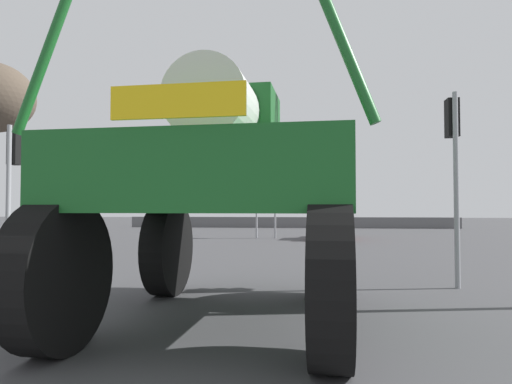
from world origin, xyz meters
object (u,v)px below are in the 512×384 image
(traffic_signal_near_right, at_px, (453,146))
(traffic_signal_near_left, at_px, (13,167))
(sedan_ahead, at_px, (333,226))
(traffic_signal_far_right, at_px, (257,194))
(oversize_sprayer, at_px, (225,191))
(traffic_signal_far_left, at_px, (275,190))

(traffic_signal_near_right, bearing_deg, traffic_signal_near_left, 179.96)
(sedan_ahead, relative_size, traffic_signal_far_right, 1.25)
(traffic_signal_near_left, bearing_deg, sedan_ahead, 60.17)
(sedan_ahead, height_order, traffic_signal_far_right, traffic_signal_far_right)
(oversize_sprayer, xyz_separation_m, traffic_signal_near_left, (-5.86, 3.45, 0.73))
(oversize_sprayer, bearing_deg, traffic_signal_near_left, 62.34)
(traffic_signal_near_left, bearing_deg, traffic_signal_near_right, -0.04)
(traffic_signal_near_left, relative_size, traffic_signal_far_right, 1.08)
(oversize_sprayer, relative_size, sedan_ahead, 1.30)
(oversize_sprayer, xyz_separation_m, traffic_signal_near_right, (4.38, 3.44, 1.09))
(sedan_ahead, height_order, traffic_signal_far_left, traffic_signal_far_left)
(traffic_signal_near_right, bearing_deg, oversize_sprayer, -141.81)
(traffic_signal_near_left, height_order, traffic_signal_far_left, traffic_signal_far_left)
(sedan_ahead, distance_m, traffic_signal_far_right, 4.57)
(traffic_signal_near_left, relative_size, traffic_signal_near_right, 0.88)
(oversize_sprayer, distance_m, traffic_signal_near_right, 5.67)
(traffic_signal_near_left, distance_m, traffic_signal_near_right, 10.24)
(traffic_signal_far_right, bearing_deg, traffic_signal_near_right, -68.21)
(sedan_ahead, distance_m, traffic_signal_far_left, 3.75)
(sedan_ahead, bearing_deg, traffic_signal_far_right, 93.19)
(traffic_signal_near_left, relative_size, traffic_signal_far_left, 0.99)
(sedan_ahead, xyz_separation_m, traffic_signal_near_right, (1.79, -14.73, 2.33))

